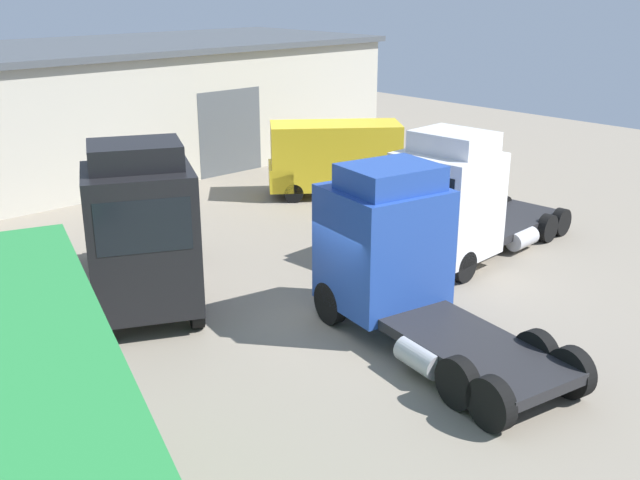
# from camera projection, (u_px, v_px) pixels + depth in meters

# --- Properties ---
(ground_plane) EXTENTS (60.00, 60.00, 0.00)m
(ground_plane) POSITION_uv_depth(u_px,v_px,m) (335.00, 325.00, 18.26)
(ground_plane) COLOR gray
(warehouse_building) EXTENTS (32.92, 10.17, 5.37)m
(warehouse_building) POSITION_uv_depth(u_px,v_px,m) (17.00, 117.00, 30.48)
(warehouse_building) COLOR #B7B2A3
(warehouse_building) RESTS_ON ground_plane
(tractor_unit_white) EXTENTS (6.83, 2.87, 3.97)m
(tractor_unit_white) POSITION_uv_depth(u_px,v_px,m) (457.00, 202.00, 21.76)
(tractor_unit_white) COLOR silver
(tractor_unit_white) RESTS_ON ground_plane
(container_trailer_green) EXTENTS (5.18, 9.69, 4.05)m
(container_trailer_green) POSITION_uv_depth(u_px,v_px,m) (18.00, 474.00, 8.64)
(container_trailer_green) COLOR #28843D
(container_trailer_green) RESTS_ON ground_plane
(tractor_unit_black) EXTENTS (5.07, 6.94, 4.45)m
(tractor_unit_black) POSITION_uv_depth(u_px,v_px,m) (142.00, 236.00, 18.13)
(tractor_unit_black) COLOR black
(tractor_unit_black) RESTS_ON ground_plane
(delivery_van_yellow) EXTENTS (5.20, 4.65, 2.82)m
(delivery_van_yellow) POSITION_uv_depth(u_px,v_px,m) (332.00, 157.00, 28.76)
(delivery_van_yellow) COLOR yellow
(delivery_van_yellow) RESTS_ON ground_plane
(tractor_unit_blue) EXTENTS (3.61, 6.92, 3.99)m
(tractor_unit_blue) POSITION_uv_depth(u_px,v_px,m) (397.00, 257.00, 17.41)
(tractor_unit_blue) COLOR #2347A3
(tractor_unit_blue) RESTS_ON ground_plane
(traffic_cone) EXTENTS (0.40, 0.40, 0.55)m
(traffic_cone) POSITION_uv_depth(u_px,v_px,m) (22.00, 398.00, 14.60)
(traffic_cone) COLOR black
(traffic_cone) RESTS_ON ground_plane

